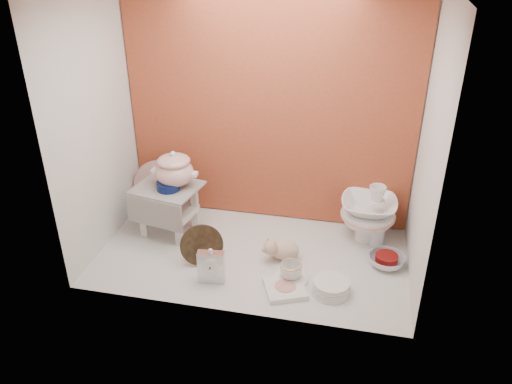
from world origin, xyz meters
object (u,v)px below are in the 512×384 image
mantel_clock (211,266)px  plush_pig (284,249)px  soup_tureen (174,169)px  crystal_bowl (386,261)px  blue_white_vase (158,195)px  dinner_plate_stack (331,287)px  porcelain_tower (368,213)px  gold_rim_teacup (291,271)px  step_stool (169,209)px  floral_platter (161,189)px

mantel_clock → plush_pig: 0.46m
soup_tureen → crystal_bowl: size_ratio=1.33×
crystal_bowl → soup_tureen: bearing=175.3°
blue_white_vase → dinner_plate_stack: size_ratio=1.25×
mantel_clock → porcelain_tower: (0.81, 0.61, 0.08)m
blue_white_vase → plush_pig: (0.92, -0.36, -0.07)m
gold_rim_teacup → crystal_bowl: size_ratio=0.59×
blue_white_vase → gold_rim_teacup: blue_white_vase is taller
step_stool → gold_rim_teacup: step_stool is taller
step_stool → gold_rim_teacup: size_ratio=3.11×
mantel_clock → crystal_bowl: mantel_clock is taller
plush_pig → porcelain_tower: size_ratio=0.59×
porcelain_tower → crystal_bowl: bearing=-63.9°
step_stool → gold_rim_teacup: (0.82, -0.34, -0.10)m
step_stool → blue_white_vase: (-0.16, 0.21, -0.03)m
floral_platter → blue_white_vase: (-0.04, 0.02, -0.06)m
blue_white_vase → crystal_bowl: blue_white_vase is taller
gold_rim_teacup → crystal_bowl: (0.52, 0.25, -0.03)m
dinner_plate_stack → crystal_bowl: dinner_plate_stack is taller
soup_tureen → floral_platter: 0.34m
blue_white_vase → mantel_clock: blue_white_vase is taller
step_stool → mantel_clock: size_ratio=1.78×
gold_rim_teacup → porcelain_tower: (0.39, 0.50, 0.13)m
blue_white_vase → gold_rim_teacup: 1.13m
plush_pig → porcelain_tower: bearing=27.8°
crystal_bowl → blue_white_vase: bearing=168.9°
soup_tureen → floral_platter: size_ratio=0.70×
step_stool → floral_platter: 0.23m
gold_rim_teacup → porcelain_tower: porcelain_tower is taller
blue_white_vase → plush_pig: size_ratio=1.18×
plush_pig → gold_rim_teacup: (0.07, -0.19, -0.00)m
porcelain_tower → mantel_clock: bearing=-143.2°
crystal_bowl → porcelain_tower: porcelain_tower is taller
gold_rim_teacup → soup_tureen: bearing=155.3°
porcelain_tower → gold_rim_teacup: bearing=-127.8°
plush_pig → porcelain_tower: (0.46, 0.31, 0.12)m
floral_platter → gold_rim_teacup: (0.95, -0.52, -0.13)m
mantel_clock → soup_tureen: bearing=120.4°
dinner_plate_stack → porcelain_tower: size_ratio=0.55×
plush_pig → floral_platter: bearing=152.6°
dinner_plate_stack → crystal_bowl: size_ratio=1.02×
step_stool → dinner_plate_stack: size_ratio=1.79×
gold_rim_teacup → step_stool: bearing=157.8°
step_stool → floral_platter: floral_platter is taller
dinner_plate_stack → soup_tureen: bearing=157.5°
blue_white_vase → crystal_bowl: size_ratio=1.28×
soup_tureen → crystal_bowl: soup_tureen is taller
soup_tureen → dinner_plate_stack: size_ratio=1.30×
soup_tureen → crystal_bowl: bearing=-4.7°
soup_tureen → blue_white_vase: size_ratio=1.04×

